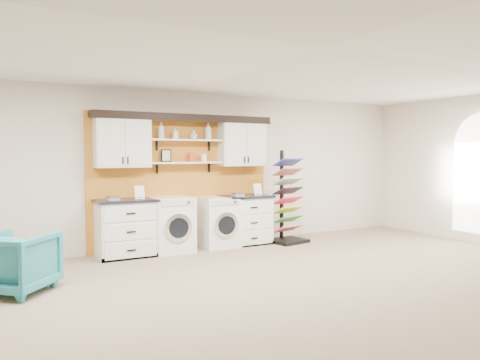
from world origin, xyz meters
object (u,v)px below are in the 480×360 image
base_cabinet_left (126,228)px  base_cabinet_right (246,220)px  dryer (218,222)px  washer (171,224)px  sample_rack (288,214)px  armchair (16,263)px

base_cabinet_left → base_cabinet_right: bearing=0.0°
base_cabinet_left → dryer: 1.68m
base_cabinet_right → dryer: bearing=-179.7°
dryer → base_cabinet_left: bearing=179.9°
washer → sample_rack: size_ratio=0.54×
base_cabinet_right → washer: washer is taller
sample_rack → armchair: size_ratio=2.17×
sample_rack → base_cabinet_right: bearing=151.3°
base_cabinet_left → dryer: (1.68, -0.00, -0.02)m
washer → dryer: bearing=-0.0°
dryer → armchair: dryer is taller
washer → armchair: bearing=-151.9°
sample_rack → armchair: sample_rack is taller
sample_rack → armchair: (-4.73, -1.07, -0.18)m
base_cabinet_left → armchair: base_cabinet_left is taller
dryer → armchair: size_ratio=1.12×
dryer → sample_rack: size_ratio=0.52×
dryer → armchair: bearing=-158.6°
washer → dryer: 0.89m
sample_rack → washer: bearing=163.8°
base_cabinet_left → sample_rack: (3.03, -0.27, 0.08)m
washer → sample_rack: (2.24, -0.26, 0.07)m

